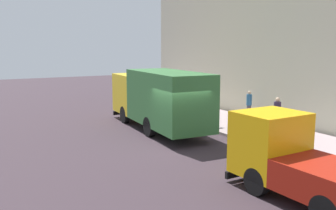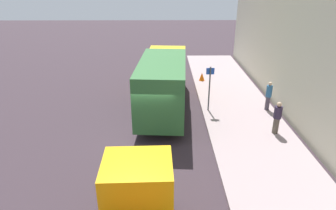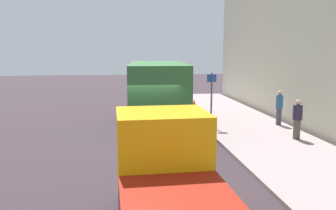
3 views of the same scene
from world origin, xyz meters
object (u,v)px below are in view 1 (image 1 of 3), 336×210
Objects in this scene: street_sign_post at (203,97)px; small_flatbed_truck at (303,163)px; pedestrian_walking at (249,104)px; large_utility_truck at (158,97)px; pedestrian_standing at (277,112)px; traffic_cone_orange at (162,106)px.

small_flatbed_truck is at bearing -108.52° from street_sign_post.
large_utility_truck is at bearing 32.09° from pedestrian_walking.
street_sign_post reaches higher than pedestrian_walking.
pedestrian_standing is at bearing -42.87° from street_sign_post.
large_utility_truck reaches higher than traffic_cone_orange.
pedestrian_standing is at bearing 46.94° from small_flatbed_truck.
pedestrian_walking is 3.42m from street_sign_post.
large_utility_truck reaches higher than pedestrian_standing.
pedestrian_walking is at bearing -131.05° from pedestrian_standing.
small_flatbed_truck is (-0.72, -10.16, -0.65)m from large_utility_truck.
traffic_cone_orange is (2.75, 4.62, -1.32)m from large_utility_truck.
street_sign_post is (2.51, -0.51, -0.11)m from large_utility_truck.
small_flatbed_truck is 9.57× the size of traffic_cone_orange.
traffic_cone_orange is at bearing 87.34° from street_sign_post.
pedestrian_standing is 0.64× the size of street_sign_post.
pedestrian_walking is 2.74m from pedestrian_standing.
pedestrian_walking is at bearing -1.02° from large_utility_truck.
traffic_cone_orange is at bearing -21.69° from pedestrian_walking.
large_utility_truck is 5.17× the size of pedestrian_walking.
street_sign_post is (-3.36, -0.01, 0.62)m from pedestrian_walking.
traffic_cone_orange is (3.47, 14.78, -0.67)m from small_flatbed_truck.
large_utility_truck is 5.28× the size of pedestrian_standing.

